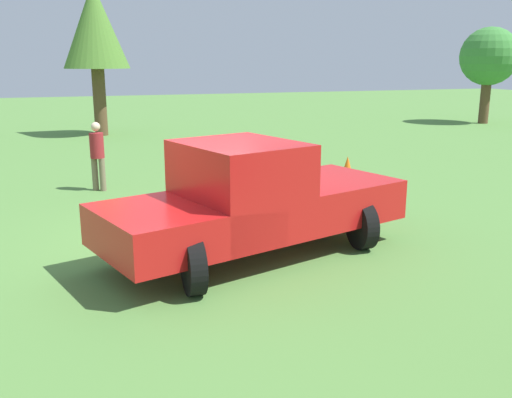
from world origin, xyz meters
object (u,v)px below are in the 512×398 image
person_bystander (97,153)px  tree_back_left (95,28)px  traffic_cone (347,167)px  tree_far_center (489,57)px  pickup_truck (249,198)px

person_bystander → tree_back_left: tree_back_left is taller
tree_back_left → traffic_cone: tree_back_left is taller
person_bystander → tree_far_center: size_ratio=0.36×
tree_far_center → tree_back_left: bearing=85.8°
person_bystander → tree_back_left: (10.11, -0.70, 3.24)m
person_bystander → tree_far_center: 20.37m
tree_far_center → person_bystander: bearing=115.8°
pickup_truck → person_bystander: 5.77m
tree_back_left → pickup_truck: bearing=-175.4°
person_bystander → tree_back_left: 10.64m
traffic_cone → tree_far_center: bearing=-52.3°
pickup_truck → person_bystander: (5.43, 1.94, -0.04)m
tree_far_center → traffic_cone: (-9.29, 12.03, -2.78)m
person_bystander → traffic_cone: (-0.47, -6.21, -0.62)m
person_bystander → traffic_cone: person_bystander is taller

